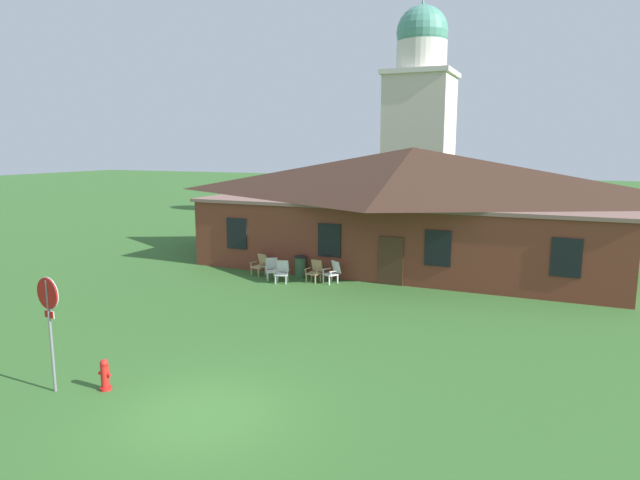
% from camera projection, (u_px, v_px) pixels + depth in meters
% --- Properties ---
extents(ground_plane, '(200.00, 200.00, 0.00)m').
position_uv_depth(ground_plane, '(203.00, 415.00, 12.33)').
color(ground_plane, '#336028').
extents(brick_building, '(20.26, 10.40, 5.88)m').
position_uv_depth(brick_building, '(412.00, 205.00, 28.15)').
color(brick_building, brown).
rests_on(brick_building, ground).
extents(dome_tower, '(5.18, 5.18, 17.30)m').
position_uv_depth(dome_tower, '(420.00, 122.00, 42.84)').
color(dome_tower, beige).
rests_on(dome_tower, ground).
extents(stop_sign, '(0.80, 0.14, 2.87)m').
position_uv_depth(stop_sign, '(49.00, 311.00, 13.19)').
color(stop_sign, slate).
rests_on(stop_sign, ground).
extents(lawn_chair_by_porch, '(0.74, 0.78, 0.96)m').
position_uv_depth(lawn_chair_by_porch, '(260.00, 264.00, 25.75)').
color(lawn_chair_by_porch, tan).
rests_on(lawn_chair_by_porch, ground).
extents(lawn_chair_near_door, '(0.85, 0.87, 0.96)m').
position_uv_depth(lawn_chair_near_door, '(272.00, 268.00, 24.90)').
color(lawn_chair_near_door, silver).
rests_on(lawn_chair_near_door, ground).
extents(lawn_chair_left_end, '(0.75, 0.80, 0.96)m').
position_uv_depth(lawn_chair_left_end, '(282.00, 271.00, 24.31)').
color(lawn_chair_left_end, silver).
rests_on(lawn_chair_left_end, ground).
extents(lawn_chair_middle, '(0.69, 0.73, 0.96)m').
position_uv_depth(lawn_chair_middle, '(315.00, 270.00, 24.45)').
color(lawn_chair_middle, tan).
rests_on(lawn_chair_middle, ground).
extents(lawn_chair_right_end, '(0.84, 0.87, 0.96)m').
position_uv_depth(lawn_chair_right_end, '(333.00, 271.00, 24.25)').
color(lawn_chair_right_end, silver).
rests_on(lawn_chair_right_end, ground).
extents(fire_hydrant, '(0.36, 0.28, 0.79)m').
position_uv_depth(fire_hydrant, '(105.00, 375.00, 13.54)').
color(fire_hydrant, red).
rests_on(fire_hydrant, ground).
extents(trash_bin, '(0.56, 0.56, 0.98)m').
position_uv_depth(trash_bin, '(300.00, 266.00, 25.28)').
color(trash_bin, '#335638').
rests_on(trash_bin, ground).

